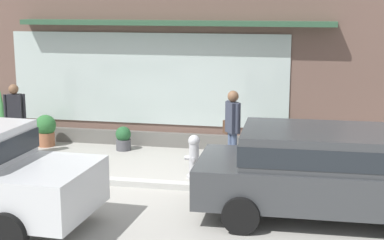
% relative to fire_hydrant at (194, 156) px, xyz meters
% --- Properties ---
extents(ground_plane, '(60.00, 60.00, 0.00)m').
position_rel_fire_hydrant_xyz_m(ground_plane, '(-0.99, -0.54, -0.46)').
color(ground_plane, '#9E9B93').
extents(curb_strip, '(14.00, 0.24, 0.12)m').
position_rel_fire_hydrant_xyz_m(curb_strip, '(-0.99, -0.74, -0.40)').
color(curb_strip, '#B2B2AD').
rests_on(curb_strip, ground_plane).
extents(storefront, '(14.00, 0.81, 4.56)m').
position_rel_fire_hydrant_xyz_m(storefront, '(-1.00, 2.64, 1.77)').
color(storefront, brown).
rests_on(storefront, ground_plane).
extents(fire_hydrant, '(0.39, 0.35, 0.91)m').
position_rel_fire_hydrant_xyz_m(fire_hydrant, '(0.00, 0.00, 0.00)').
color(fire_hydrant, '#B2B2B7').
rests_on(fire_hydrant, ground_plane).
extents(pedestrian_with_handbag, '(0.44, 0.61, 1.77)m').
position_rel_fire_hydrant_xyz_m(pedestrian_with_handbag, '(0.71, 0.58, 0.58)').
color(pedestrian_with_handbag, '#475675').
rests_on(pedestrian_with_handbag, ground_plane).
extents(pedestrian_passerby, '(0.47, 0.30, 1.71)m').
position_rel_fire_hydrant_xyz_m(pedestrian_passerby, '(-4.42, 0.83, 0.55)').
color(pedestrian_passerby, brown).
rests_on(pedestrian_passerby, ground_plane).
extents(parked_car_dark_gray, '(4.37, 2.13, 1.52)m').
position_rel_fire_hydrant_xyz_m(parked_car_dark_gray, '(2.54, -1.75, 0.40)').
color(parked_car_dark_gray, '#383A3D').
rests_on(parked_car_dark_gray, ground_plane).
extents(potted_plant_doorstep, '(0.47, 0.47, 0.86)m').
position_rel_fire_hydrant_xyz_m(potted_plant_doorstep, '(1.82, 2.16, -0.05)').
color(potted_plant_doorstep, '#4C4C51').
rests_on(potted_plant_doorstep, ground_plane).
extents(potted_plant_window_center, '(0.35, 0.35, 1.34)m').
position_rel_fire_hydrant_xyz_m(potted_plant_window_center, '(-5.56, 2.20, 0.18)').
color(potted_plant_window_center, '#33473D').
rests_on(potted_plant_window_center, ground_plane).
extents(potted_plant_near_hydrant, '(0.53, 0.53, 0.80)m').
position_rel_fire_hydrant_xyz_m(potted_plant_near_hydrant, '(-4.19, 1.88, -0.03)').
color(potted_plant_near_hydrant, '#9E6042').
rests_on(potted_plant_near_hydrant, ground_plane).
extents(potted_plant_trailing_edge, '(0.38, 0.38, 0.59)m').
position_rel_fire_hydrant_xyz_m(potted_plant_trailing_edge, '(-2.15, 1.87, -0.17)').
color(potted_plant_trailing_edge, '#4C4C51').
rests_on(potted_plant_trailing_edge, ground_plane).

